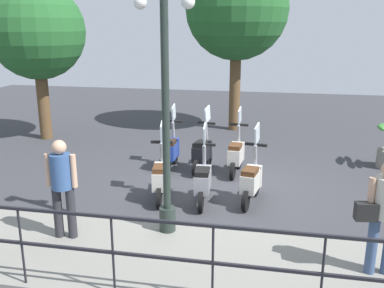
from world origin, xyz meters
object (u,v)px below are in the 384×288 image
(pedestrian_distant, at_px, (62,182))
(scooter_far_1, at_px, (202,152))
(tree_large, at_px, (37,32))
(scooter_near_2, at_px, (161,177))
(scooter_far_0, at_px, (236,154))
(scooter_near_0, at_px, (251,180))
(pedestrian_with_bag, at_px, (384,210))
(lamp_post_near, at_px, (166,123))
(scooter_near_1, at_px, (203,180))
(scooter_far_2, at_px, (171,150))
(tree_distant, at_px, (237,9))

(pedestrian_distant, xyz_separation_m, scooter_far_1, (3.95, -1.51, -0.60))
(tree_large, bearing_deg, scooter_near_2, -130.05)
(pedestrian_distant, height_order, scooter_far_0, pedestrian_distant)
(scooter_near_0, bearing_deg, pedestrian_with_bag, -132.29)
(pedestrian_distant, distance_m, scooter_near_0, 3.62)
(lamp_post_near, distance_m, scooter_near_2, 2.19)
(scooter_far_1, bearing_deg, scooter_near_1, -159.69)
(scooter_near_1, height_order, scooter_far_1, same)
(pedestrian_with_bag, xyz_separation_m, pedestrian_distant, (0.14, 4.61, 0.00))
(pedestrian_with_bag, distance_m, scooter_far_2, 5.68)
(pedestrian_distant, bearing_deg, tree_large, -153.17)
(pedestrian_with_bag, relative_size, scooter_far_2, 1.03)
(tree_large, distance_m, scooter_far_1, 6.31)
(tree_distant, bearing_deg, scooter_near_2, 172.59)
(tree_distant, xyz_separation_m, scooter_near_1, (-6.33, -0.03, -3.39))
(pedestrian_with_bag, height_order, scooter_near_0, pedestrian_with_bag)
(scooter_near_1, xyz_separation_m, scooter_near_2, (0.02, 0.85, 0.00))
(scooter_near_0, distance_m, scooter_near_1, 0.95)
(tree_large, distance_m, scooter_near_2, 6.79)
(tree_large, bearing_deg, lamp_post_near, -136.36)
(tree_large, height_order, scooter_near_1, tree_large)
(scooter_near_0, bearing_deg, scooter_near_2, 105.95)
(scooter_far_0, bearing_deg, scooter_far_1, 92.38)
(pedestrian_with_bag, bearing_deg, scooter_near_2, 50.02)
(scooter_far_1, bearing_deg, lamp_post_near, -169.50)
(pedestrian_with_bag, xyz_separation_m, tree_distant, (8.52, 2.79, 2.80))
(scooter_far_1, bearing_deg, pedestrian_with_bag, -132.60)
(scooter_far_1, bearing_deg, tree_distant, 6.24)
(scooter_near_2, bearing_deg, tree_distant, -16.70)
(tree_large, bearing_deg, pedestrian_distant, -148.18)
(scooter_near_2, xyz_separation_m, scooter_far_1, (1.88, -0.51, 0.00))
(scooter_near_1, distance_m, scooter_far_0, 1.93)
(tree_large, relative_size, scooter_near_1, 3.00)
(scooter_near_0, relative_size, scooter_far_1, 1.00)
(scooter_near_0, xyz_separation_m, scooter_far_1, (1.70, 1.26, 0.00))
(scooter_near_1, bearing_deg, scooter_far_2, 25.46)
(pedestrian_distant, xyz_separation_m, scooter_near_1, (2.05, -1.85, -0.60))
(tree_large, height_order, scooter_far_1, tree_large)
(tree_distant, height_order, scooter_near_1, tree_distant)
(tree_large, bearing_deg, scooter_far_0, -109.53)
(pedestrian_with_bag, distance_m, tree_distant, 9.39)
(scooter_far_0, xyz_separation_m, scooter_far_1, (0.03, 0.81, 0.00))
(lamp_post_near, distance_m, pedestrian_with_bag, 3.27)
(pedestrian_with_bag, relative_size, tree_distant, 0.29)
(tree_large, distance_m, scooter_near_1, 7.43)
(lamp_post_near, xyz_separation_m, tree_distant, (7.86, -0.29, 1.93))
(tree_distant, bearing_deg, scooter_near_1, -179.74)
(scooter_near_1, xyz_separation_m, scooter_far_2, (1.93, 1.11, 0.00))
(pedestrian_with_bag, relative_size, tree_large, 0.34)
(lamp_post_near, height_order, scooter_near_1, lamp_post_near)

